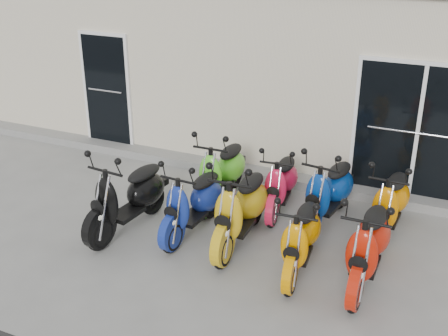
{
  "coord_description": "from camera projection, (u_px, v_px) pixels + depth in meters",
  "views": [
    {
      "loc": [
        3.21,
        -6.54,
        4.2
      ],
      "look_at": [
        0.0,
        0.6,
        0.75
      ],
      "focal_mm": 45.0,
      "sensor_mm": 36.0,
      "label": 1
    }
  ],
  "objects": [
    {
      "name": "door_left",
      "position": [
        107.0,
        87.0,
        10.86
      ],
      "size": [
        1.07,
        0.08,
        2.22
      ],
      "primitive_type": "cube",
      "color": "black",
      "rests_on": "front_step"
    },
    {
      "name": "scooter_front_blue",
      "position": [
        193.0,
        194.0,
        8.0
      ],
      "size": [
        0.72,
        1.74,
        1.26
      ],
      "primitive_type": null,
      "rotation": [
        0.0,
        0.0,
        -0.06
      ],
      "color": "navy",
      "rests_on": "ground"
    },
    {
      "name": "front_step",
      "position": [
        257.0,
        173.0,
        10.01
      ],
      "size": [
        14.0,
        0.4,
        0.15
      ],
      "primitive_type": "cube",
      "color": "gray",
      "rests_on": "ground"
    },
    {
      "name": "scooter_front_orange_b",
      "position": [
        301.0,
        230.0,
        7.14
      ],
      "size": [
        0.74,
        1.69,
        1.21
      ],
      "primitive_type": null,
      "rotation": [
        0.0,
        0.0,
        0.09
      ],
      "color": "orange",
      "rests_on": "ground"
    },
    {
      "name": "scooter_back_green",
      "position": [
        221.0,
        164.0,
        8.91
      ],
      "size": [
        0.69,
        1.81,
        1.33
      ],
      "primitive_type": null,
      "rotation": [
        0.0,
        0.0,
        0.02
      ],
      "color": "#5CD92A",
      "rests_on": "ground"
    },
    {
      "name": "scooter_front_orange_a",
      "position": [
        241.0,
        200.0,
        7.7
      ],
      "size": [
        0.74,
        1.91,
        1.39
      ],
      "primitive_type": null,
      "rotation": [
        0.0,
        0.0,
        0.03
      ],
      "color": "gold",
      "rests_on": "ground"
    },
    {
      "name": "scooter_front_red",
      "position": [
        369.0,
        236.0,
        6.86
      ],
      "size": [
        0.66,
        1.81,
        1.33
      ],
      "primitive_type": null,
      "rotation": [
        0.0,
        0.0,
        -0.0
      ],
      "color": "red",
      "rests_on": "ground"
    },
    {
      "name": "ground",
      "position": [
        208.0,
        229.0,
        8.36
      ],
      "size": [
        80.0,
        80.0,
        0.0
      ],
      "primitive_type": "plane",
      "color": "gray",
      "rests_on": "ground"
    },
    {
      "name": "scooter_back_yellow",
      "position": [
        391.0,
        195.0,
        7.98
      ],
      "size": [
        0.7,
        1.73,
        1.26
      ],
      "primitive_type": null,
      "rotation": [
        0.0,
        0.0,
        -0.05
      ],
      "color": "#D37500",
      "rests_on": "ground"
    },
    {
      "name": "scooter_back_red",
      "position": [
        281.0,
        176.0,
        8.66
      ],
      "size": [
        0.75,
        1.65,
        1.18
      ],
      "primitive_type": null,
      "rotation": [
        0.0,
        0.0,
        0.11
      ],
      "color": "red",
      "rests_on": "ground"
    },
    {
      "name": "scooter_front_black",
      "position": [
        127.0,
        188.0,
        8.07
      ],
      "size": [
        0.87,
        1.92,
        1.37
      ],
      "primitive_type": null,
      "rotation": [
        0.0,
        0.0,
        -0.11
      ],
      "color": "black",
      "rests_on": "ground"
    },
    {
      "name": "door_right",
      "position": [
        418.0,
        128.0,
        8.69
      ],
      "size": [
        2.02,
        0.08,
        2.22
      ],
      "primitive_type": "cube",
      "color": "black",
      "rests_on": "front_step"
    },
    {
      "name": "building",
      "position": [
        312.0,
        53.0,
        12.05
      ],
      "size": [
        14.0,
        6.0,
        3.2
      ],
      "primitive_type": "cube",
      "color": "beige",
      "rests_on": "ground"
    },
    {
      "name": "scooter_back_blue",
      "position": [
        329.0,
        184.0,
        8.27
      ],
      "size": [
        0.88,
        1.85,
        1.31
      ],
      "primitive_type": null,
      "rotation": [
        0.0,
        0.0,
        -0.13
      ],
      "color": "navy",
      "rests_on": "ground"
    }
  ]
}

